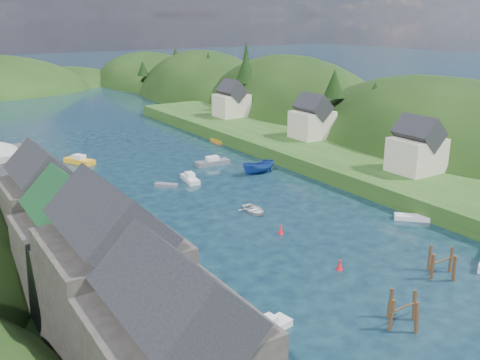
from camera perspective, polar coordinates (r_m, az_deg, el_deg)
ground at (r=89.25m, az=-7.67°, el=1.06°), size 600.00×600.00×0.00m
hillside_right at (r=134.79m, az=5.28°, el=3.39°), size 36.00×245.56×48.00m
far_hills at (r=208.32m, az=-22.13°, el=6.15°), size 103.00×68.00×44.00m
hill_trees at (r=100.00m, az=-11.50°, el=9.10°), size 91.49×148.26×12.66m
quay_left at (r=54.70m, az=-17.06°, el=-9.14°), size 12.00×110.00×2.00m
quayside_buildings at (r=39.75m, az=-15.02°, el=-9.52°), size 8.00×35.84×12.90m
boat_sheds at (r=70.33m, az=-23.30°, el=-0.17°), size 7.00×21.00×7.50m
terrace_right at (r=94.20m, az=8.88°, el=2.62°), size 16.00×120.00×2.40m
right_bank_cottages at (r=101.27m, az=7.15°, el=6.40°), size 9.00×59.24×8.41m
piling_cluster_near at (r=47.26m, az=16.98°, el=-13.41°), size 3.34×3.10×3.32m
piling_cluster_far at (r=56.58m, az=20.70°, el=-8.52°), size 3.40×3.16×3.30m
channel_buoy_near at (r=55.33m, az=10.60°, el=-8.93°), size 0.70×0.70×1.10m
channel_buoy_far at (r=62.99m, az=4.38°, el=-5.34°), size 0.70×0.70×1.10m
moored_boats at (r=63.39m, az=2.80°, el=-4.98°), size 37.64×83.18×2.35m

